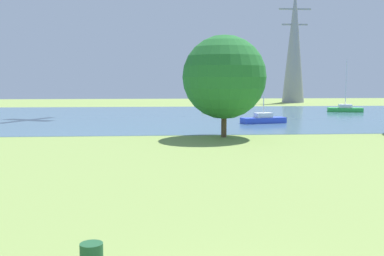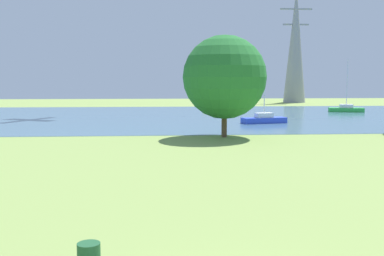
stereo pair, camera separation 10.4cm
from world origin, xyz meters
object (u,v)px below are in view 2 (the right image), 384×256
at_px(sailboat_blue, 264,119).
at_px(tree_east_near, 225,77).
at_px(electricity_pylon, 295,44).
at_px(sailboat_yellow, 218,107).
at_px(sailboat_green, 346,109).

height_order(sailboat_blue, tree_east_near, tree_east_near).
bearing_deg(electricity_pylon, sailboat_blue, -110.41).
bearing_deg(sailboat_blue, electricity_pylon, 69.59).
distance_m(sailboat_blue, electricity_pylon, 47.03).
bearing_deg(tree_east_near, electricity_pylon, 68.05).
relative_size(sailboat_yellow, electricity_pylon, 0.33).
distance_m(sailboat_yellow, electricity_pylon, 30.24).
distance_m(sailboat_blue, tree_east_near, 13.53).
xyz_separation_m(tree_east_near, electricity_pylon, (21.84, 54.18, 6.67)).
bearing_deg(sailboat_green, tree_east_near, -128.43).
bearing_deg(sailboat_blue, tree_east_near, -117.44).
bearing_deg(sailboat_green, sailboat_blue, -134.80).
bearing_deg(sailboat_blue, sailboat_yellow, 95.80).
bearing_deg(sailboat_yellow, sailboat_blue, -84.20).
relative_size(sailboat_green, tree_east_near, 0.91).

